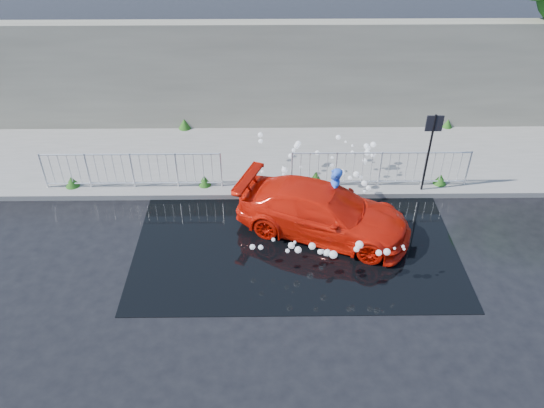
{
  "coord_description": "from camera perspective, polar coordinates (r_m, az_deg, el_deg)",
  "views": [
    {
      "loc": [
        -0.2,
        -9.33,
        8.67
      ],
      "look_at": [
        -0.08,
        1.27,
        1.0
      ],
      "focal_mm": 35.0,
      "sensor_mm": 36.0,
      "label": 1
    }
  ],
  "objects": [
    {
      "name": "weeds",
      "position": [
        16.12,
        -0.24,
        4.7
      ],
      "size": [
        12.17,
        3.93,
        0.44
      ],
      "color": "#1D5015",
      "rests_on": "pavement"
    },
    {
      "name": "person",
      "position": [
        13.72,
        6.6,
        0.78
      ],
      "size": [
        0.49,
        0.66,
        1.66
      ],
      "primitive_type": "imported",
      "rotation": [
        0.0,
        0.0,
        -1.73
      ],
      "color": "blue",
      "rests_on": "ground"
    },
    {
      "name": "sign_post",
      "position": [
        14.91,
        16.72,
        6.5
      ],
      "size": [
        0.45,
        0.06,
        2.5
      ],
      "color": "black",
      "rests_on": "ground"
    },
    {
      "name": "railing_left",
      "position": [
        15.44,
        -14.82,
        3.64
      ],
      "size": [
        5.05,
        0.05,
        1.1
      ],
      "color": "silver",
      "rests_on": "pavement"
    },
    {
      "name": "railing_right",
      "position": [
        15.3,
        11.56,
        3.84
      ],
      "size": [
        5.05,
        0.05,
        1.1
      ],
      "color": "silver",
      "rests_on": "pavement"
    },
    {
      "name": "curb",
      "position": [
        15.03,
        0.24,
        1.03
      ],
      "size": [
        30.0,
        0.25,
        0.16
      ],
      "primitive_type": "cube",
      "color": "slate",
      "rests_on": "ground"
    },
    {
      "name": "retaining_wall",
      "position": [
        17.87,
        0.05,
        13.62
      ],
      "size": [
        30.0,
        0.6,
        3.5
      ],
      "primitive_type": "cube",
      "color": "#6B685A",
      "rests_on": "pavement"
    },
    {
      "name": "pavement",
      "position": [
        16.71,
        0.14,
        4.94
      ],
      "size": [
        30.0,
        4.0,
        0.15
      ],
      "primitive_type": "cube",
      "color": "slate",
      "rests_on": "ground"
    },
    {
      "name": "red_car",
      "position": [
        13.49,
        5.56,
        -0.82
      ],
      "size": [
        4.79,
        3.31,
        1.29
      ],
      "primitive_type": "imported",
      "rotation": [
        0.0,
        0.0,
        1.2
      ],
      "color": "red",
      "rests_on": "ground"
    },
    {
      "name": "ground",
      "position": [
        12.74,
        0.44,
        -7.0
      ],
      "size": [
        90.0,
        90.0,
        0.0
      ],
      "primitive_type": "plane",
      "color": "black",
      "rests_on": "ground"
    },
    {
      "name": "puddle",
      "position": [
        13.5,
        2.49,
        -4.07
      ],
      "size": [
        8.0,
        5.0,
        0.01
      ],
      "primitive_type": "cube",
      "color": "black",
      "rests_on": "ground"
    },
    {
      "name": "water_spray",
      "position": [
        14.19,
        6.3,
        1.98
      ],
      "size": [
        3.67,
        5.69,
        1.02
      ],
      "color": "white",
      "rests_on": "ground"
    }
  ]
}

